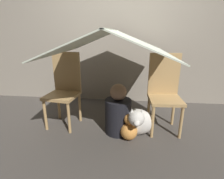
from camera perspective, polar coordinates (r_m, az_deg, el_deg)
The scene contains 8 objects.
ground_plane at distance 2.23m, azimuth -0.44°, elevation -14.24°, with size 8.80×8.80×0.00m, color #47423D.
wall_back at distance 3.05m, azimuth 2.17°, elevation 19.16°, with size 7.00×0.05×2.50m.
chair_left at distance 2.37m, azimuth -15.30°, elevation 0.71°, with size 0.43×0.43×0.96m.
chair_right at distance 2.25m, azimuth 16.74°, elevation -0.33°, with size 0.40×0.40×0.96m.
sheet_canopy at distance 2.04m, azimuth 0.00°, elevation 15.27°, with size 1.30×1.43×0.27m.
person_front at distance 2.15m, azimuth 2.00°, elevation -7.60°, with size 0.32×0.32×0.63m.
dog at distance 2.12m, azimuth 7.79°, elevation -10.21°, with size 0.44×0.40×0.41m.
plush_toy at distance 2.08m, azimuth 5.54°, elevation -12.77°, with size 0.20×0.20×0.31m.
Camera 1 is at (0.22, -1.87, 1.19)m, focal length 28.00 mm.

